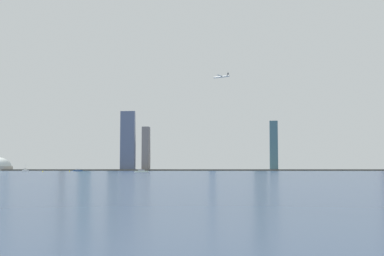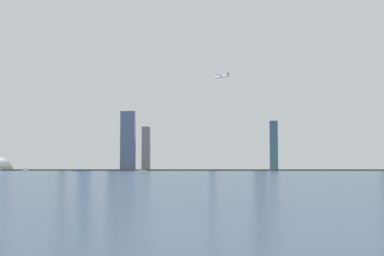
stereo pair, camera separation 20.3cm
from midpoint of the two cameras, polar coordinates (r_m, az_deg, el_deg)
name	(u,v)px [view 1 (the left image)]	position (r m, az deg, el deg)	size (l,w,h in m)	color
ground_plane	(117,173)	(450.62, -8.26, -4.97)	(6000.00, 6000.00, 0.00)	navy
waterfront_pier	(183,170)	(995.52, -0.95, -4.66)	(955.08, 71.10, 2.84)	#57564D
observation_tower	(64,86)	(1085.56, -14.01, 4.57)	(46.54, 46.54, 351.18)	#B1A48E
stadium_dome	(2,167)	(1093.44, -20.30, -4.02)	(76.55, 76.55, 46.67)	#B1ACA0
skyscraper_0	(212,141)	(1084.11, 2.26, -1.47)	(13.08, 14.78, 122.83)	#6385AB
skyscraper_1	(146,149)	(994.33, -5.10, -2.31)	(12.99, 24.10, 83.98)	gray
skyscraper_2	(128,141)	(1003.00, -7.10, -1.43)	(27.64, 14.47, 114.77)	slate
skyscraper_3	(384,126)	(1091.33, 20.39, 0.25)	(18.54, 15.83, 188.79)	#BCAFAC
skyscraper_4	(6,131)	(1166.28, -19.86, -0.28)	(12.33, 15.13, 174.57)	#96AFBD
skyscraper_5	(114,136)	(1075.34, -8.61, -0.87)	(20.02, 19.11, 148.89)	slate
skyscraper_6	(85,131)	(1078.18, -11.71, -0.32)	(22.26, 16.74, 164.61)	#5E93A1
skyscraper_7	(143,154)	(1063.24, -5.49, -2.93)	(21.77, 25.69, 72.12)	#8E99AD
skyscraper_8	(260,130)	(1093.62, 7.55, -0.23)	(26.38, 12.04, 174.03)	gray
skyscraper_9	(274,146)	(1009.72, 9.00, -1.96)	(15.17, 19.00, 96.12)	#3E6678
boat_2	(25,170)	(778.59, -17.93, -4.47)	(9.42, 4.81, 11.00)	white
boat_3	(141,171)	(577.26, -5.63, -4.78)	(15.17, 5.88, 8.37)	white
boat_4	(78,170)	(800.53, -12.51, -4.60)	(13.21, 10.66, 3.62)	#284F8C
channel_buoy_1	(70,171)	(644.85, -13.38, -4.63)	(1.35, 1.35, 2.61)	yellow
channel_buoy_2	(43,171)	(644.40, -16.18, -4.61)	(1.66, 1.66, 1.84)	yellow
airplane	(221,77)	(997.18, 3.26, 5.68)	(32.50, 29.98, 8.12)	white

